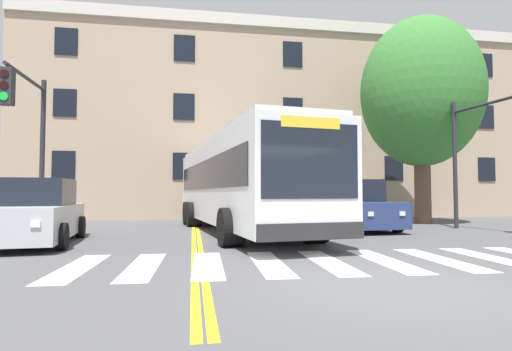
{
  "coord_description": "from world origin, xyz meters",
  "views": [
    {
      "loc": [
        -3.0,
        -5.76,
        1.37
      ],
      "look_at": [
        -0.9,
        7.41,
        1.97
      ],
      "focal_mm": 28.0,
      "sensor_mm": 36.0,
      "label": 1
    }
  ],
  "objects_px": {
    "city_bus": "(238,182)",
    "car_silver_near_lane": "(37,214)",
    "traffic_light_far_corner": "(28,124)",
    "street_tree_curbside_large": "(421,92)",
    "traffic_light_near_corner": "(486,137)",
    "car_navy_far_lane": "(352,207)"
  },
  "relations": [
    {
      "from": "city_bus",
      "to": "street_tree_curbside_large",
      "type": "height_order",
      "value": "street_tree_curbside_large"
    },
    {
      "from": "traffic_light_far_corner",
      "to": "street_tree_curbside_large",
      "type": "relative_size",
      "value": 0.54
    },
    {
      "from": "city_bus",
      "to": "traffic_light_far_corner",
      "type": "height_order",
      "value": "traffic_light_far_corner"
    },
    {
      "from": "car_navy_far_lane",
      "to": "city_bus",
      "type": "bearing_deg",
      "value": -175.91
    },
    {
      "from": "traffic_light_near_corner",
      "to": "traffic_light_far_corner",
      "type": "distance_m",
      "value": 15.37
    },
    {
      "from": "car_navy_far_lane",
      "to": "traffic_light_far_corner",
      "type": "relative_size",
      "value": 0.95
    },
    {
      "from": "city_bus",
      "to": "car_silver_near_lane",
      "type": "height_order",
      "value": "city_bus"
    },
    {
      "from": "traffic_light_near_corner",
      "to": "street_tree_curbside_large",
      "type": "bearing_deg",
      "value": 90.89
    },
    {
      "from": "traffic_light_far_corner",
      "to": "street_tree_curbside_large",
      "type": "height_order",
      "value": "street_tree_curbside_large"
    },
    {
      "from": "car_silver_near_lane",
      "to": "traffic_light_near_corner",
      "type": "bearing_deg",
      "value": 4.4
    },
    {
      "from": "city_bus",
      "to": "street_tree_curbside_large",
      "type": "distance_m",
      "value": 10.05
    },
    {
      "from": "city_bus",
      "to": "car_silver_near_lane",
      "type": "xyz_separation_m",
      "value": [
        -5.79,
        -2.55,
        -0.96
      ]
    },
    {
      "from": "car_navy_far_lane",
      "to": "traffic_light_near_corner",
      "type": "bearing_deg",
      "value": -21.59
    },
    {
      "from": "city_bus",
      "to": "car_silver_near_lane",
      "type": "bearing_deg",
      "value": -156.25
    },
    {
      "from": "car_navy_far_lane",
      "to": "street_tree_curbside_large",
      "type": "relative_size",
      "value": 0.51
    },
    {
      "from": "car_navy_far_lane",
      "to": "traffic_light_near_corner",
      "type": "height_order",
      "value": "traffic_light_near_corner"
    },
    {
      "from": "traffic_light_near_corner",
      "to": "car_navy_far_lane",
      "type": "bearing_deg",
      "value": 158.41
    },
    {
      "from": "traffic_light_far_corner",
      "to": "city_bus",
      "type": "bearing_deg",
      "value": 10.67
    },
    {
      "from": "car_silver_near_lane",
      "to": "street_tree_curbside_large",
      "type": "height_order",
      "value": "street_tree_curbside_large"
    },
    {
      "from": "car_silver_near_lane",
      "to": "traffic_light_near_corner",
      "type": "distance_m",
      "value": 14.86
    },
    {
      "from": "traffic_light_near_corner",
      "to": "street_tree_curbside_large",
      "type": "height_order",
      "value": "street_tree_curbside_large"
    },
    {
      "from": "car_silver_near_lane",
      "to": "traffic_light_far_corner",
      "type": "relative_size",
      "value": 0.93
    }
  ]
}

